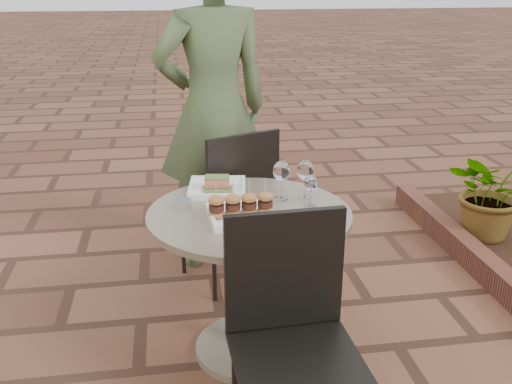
{
  "coord_description": "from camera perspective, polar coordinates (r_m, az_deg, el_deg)",
  "views": [
    {
      "loc": [
        -0.22,
        -2.2,
        1.7
      ],
      "look_at": [
        0.14,
        0.08,
        0.82
      ],
      "focal_mm": 40.0,
      "sensor_mm": 36.0,
      "label": 1
    }
  ],
  "objects": [
    {
      "name": "ground",
      "position": [
        2.79,
        -2.72,
        -16.7
      ],
      "size": [
        60.0,
        60.0,
        0.0
      ],
      "primitive_type": "plane",
      "color": "brown",
      "rests_on": "ground"
    },
    {
      "name": "cafe_table",
      "position": [
        2.61,
        -0.66,
        -6.96
      ],
      "size": [
        0.9,
        0.9,
        0.73
      ],
      "color": "gray",
      "rests_on": "ground"
    },
    {
      "name": "chair_far",
      "position": [
        3.17,
        -2.23,
        -0.46
      ],
      "size": [
        0.58,
        0.58,
        0.93
      ],
      "rotation": [
        0.0,
        0.0,
        3.57
      ],
      "color": "black",
      "rests_on": "ground"
    },
    {
      "name": "chair_near",
      "position": [
        2.08,
        3.52,
        -12.79
      ],
      "size": [
        0.46,
        0.46,
        0.93
      ],
      "rotation": [
        0.0,
        0.0,
        0.05
      ],
      "color": "black",
      "rests_on": "ground"
    },
    {
      "name": "diner",
      "position": [
        3.37,
        -4.29,
        8.19
      ],
      "size": [
        0.8,
        0.63,
        1.93
      ],
      "primitive_type": "imported",
      "rotation": [
        0.0,
        0.0,
        3.4
      ],
      "color": "#445830",
      "rests_on": "ground"
    },
    {
      "name": "plate_salmon",
      "position": [
        2.74,
        -3.89,
        0.52
      ],
      "size": [
        0.3,
        0.3,
        0.07
      ],
      "rotation": [
        0.0,
        0.0,
        -0.13
      ],
      "color": "white",
      "rests_on": "cafe_table"
    },
    {
      "name": "plate_sliders",
      "position": [
        2.41,
        -1.5,
        -1.74
      ],
      "size": [
        0.29,
        0.29,
        0.17
      ],
      "rotation": [
        0.0,
        0.0,
        0.06
      ],
      "color": "white",
      "rests_on": "cafe_table"
    },
    {
      "name": "plate_tuna",
      "position": [
        2.26,
        3.82,
        -4.04
      ],
      "size": [
        0.35,
        0.35,
        0.03
      ],
      "rotation": [
        0.0,
        0.0,
        0.24
      ],
      "color": "white",
      "rests_on": "cafe_table"
    },
    {
      "name": "wine_glass_right",
      "position": [
        2.54,
        5.48,
        0.81
      ],
      "size": [
        0.06,
        0.06,
        0.15
      ],
      "color": "white",
      "rests_on": "cafe_table"
    },
    {
      "name": "wine_glass_mid",
      "position": [
        2.61,
        2.56,
        2.02
      ],
      "size": [
        0.08,
        0.08,
        0.18
      ],
      "color": "white",
      "rests_on": "cafe_table"
    },
    {
      "name": "wine_glass_far",
      "position": [
        2.62,
        4.95,
        2.07
      ],
      "size": [
        0.08,
        0.08,
        0.18
      ],
      "color": "white",
      "rests_on": "cafe_table"
    },
    {
      "name": "steel_ramekin",
      "position": [
        2.53,
        -7.16,
        -1.27
      ],
      "size": [
        0.07,
        0.07,
        0.05
      ],
      "primitive_type": "cylinder",
      "rotation": [
        0.0,
        0.0,
        0.23
      ],
      "color": "silver",
      "rests_on": "cafe_table"
    },
    {
      "name": "cutlery_set",
      "position": [
        2.36,
        5.88,
        -3.5
      ],
      "size": [
        0.16,
        0.22,
        0.0
      ],
      "primitive_type": null,
      "rotation": [
        0.0,
        0.0,
        -0.35
      ],
      "color": "silver",
      "rests_on": "cafe_table"
    },
    {
      "name": "planter_curb",
      "position": [
        3.49,
        24.07,
        -8.88
      ],
      "size": [
        0.12,
        3.0,
        0.15
      ],
      "primitive_type": "cube",
      "color": "brown",
      "rests_on": "ground"
    },
    {
      "name": "potted_plant_a",
      "position": [
        4.04,
        22.45,
        0.17
      ],
      "size": [
        0.73,
        0.68,
        0.64
      ],
      "primitive_type": "imported",
      "rotation": [
        0.0,
        0.0,
        0.39
      ],
      "color": "#33662D",
      "rests_on": "mulch_bed"
    }
  ]
}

